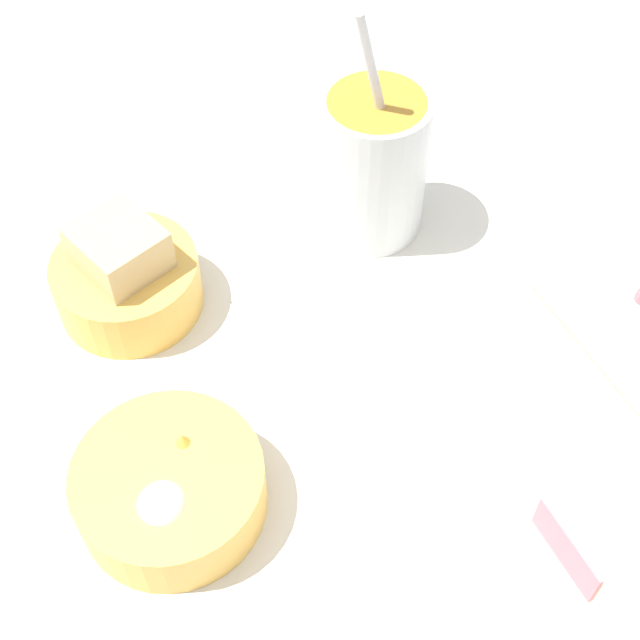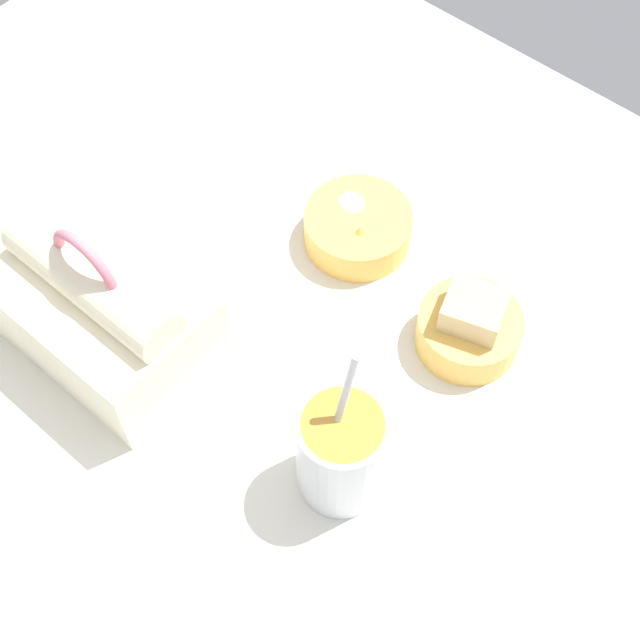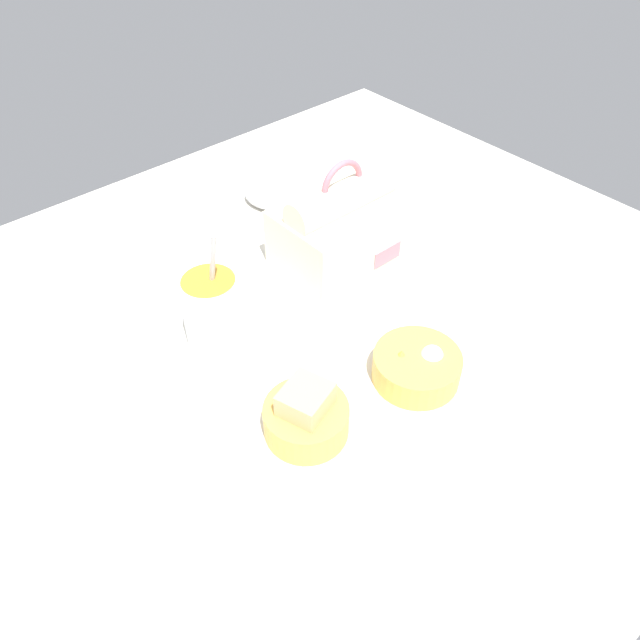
% 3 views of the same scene
% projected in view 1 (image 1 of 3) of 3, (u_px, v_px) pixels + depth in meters
% --- Properties ---
extents(desk_surface, '(1.40, 1.10, 0.02)m').
position_uv_depth(desk_surface, '(361.00, 318.00, 0.67)').
color(desk_surface, silver).
rests_on(desk_surface, ground).
extents(soup_cup, '(0.08, 0.08, 0.20)m').
position_uv_depth(soup_cup, '(373.00, 163.00, 0.67)').
color(soup_cup, silver).
rests_on(soup_cup, desk_surface).
extents(bento_bowl_sandwich, '(0.11, 0.11, 0.08)m').
position_uv_depth(bento_bowl_sandwich, '(126.00, 277.00, 0.64)').
color(bento_bowl_sandwich, '#EAB24C').
rests_on(bento_bowl_sandwich, desk_surface).
extents(bento_bowl_snacks, '(0.12, 0.12, 0.05)m').
position_uv_depth(bento_bowl_snacks, '(171.00, 487.00, 0.55)').
color(bento_bowl_snacks, '#EAB24C').
rests_on(bento_bowl_snacks, desk_surface).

